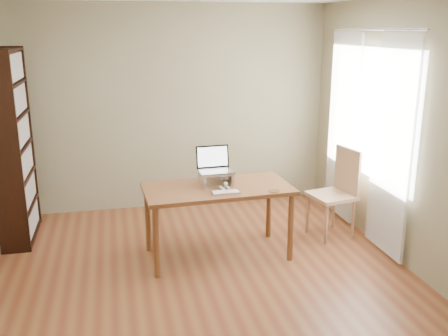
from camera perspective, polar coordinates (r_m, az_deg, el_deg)
room at (r=4.28m, az=-1.70°, el=2.33°), size 4.04×4.54×2.64m
bookshelf at (r=5.86m, az=-22.95°, el=2.23°), size 0.30×0.90×2.10m
curtains at (r=5.67m, az=15.82°, el=3.73°), size 0.03×1.90×2.25m
desk at (r=5.05m, az=-0.73°, el=-3.14°), size 1.51×0.81×0.75m
laptop_stand at (r=5.07m, az=-0.93°, el=-0.99°), size 0.32×0.25×0.13m
laptop at (r=5.10m, az=-1.07°, el=0.39°), size 0.36×0.30×0.24m
keyboard at (r=4.82m, az=0.19°, el=-2.80°), size 0.27×0.12×0.02m
coaster at (r=4.91m, az=5.77°, el=-2.63°), size 0.11×0.11×0.01m
cat at (r=5.11m, az=-0.77°, el=-1.16°), size 0.23×0.47×0.13m
chair at (r=5.74m, az=12.92°, el=-2.40°), size 0.52×0.52×1.01m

